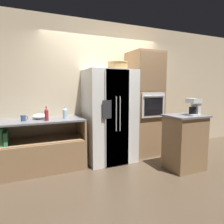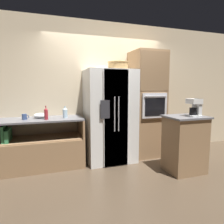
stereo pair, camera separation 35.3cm
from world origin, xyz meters
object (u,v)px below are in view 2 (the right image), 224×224
at_px(fruit_bowl, 101,68).
at_px(coffee_maker, 195,107).
at_px(wall_oven, 147,104).
at_px(refrigerator, 110,116).
at_px(mixing_bowl, 40,115).
at_px(mug, 25,117).
at_px(bottle_tall, 65,112).
at_px(bottle_short, 46,114).
at_px(wicker_basket, 118,65).

distance_m(fruit_bowl, coffee_maker, 1.80).
bearing_deg(wall_oven, fruit_bowl, -175.34).
bearing_deg(refrigerator, mixing_bowl, 173.78).
height_order(fruit_bowl, mug, fruit_bowl).
bearing_deg(refrigerator, mug, 179.20).
distance_m(refrigerator, wall_oven, 0.87).
relative_size(wall_oven, bottle_tall, 10.37).
height_order(mug, coffee_maker, coffee_maker).
distance_m(mug, mixing_bowl, 0.28).
distance_m(refrigerator, mixing_bowl, 1.30).
height_order(bottle_short, mixing_bowl, bottle_short).
bearing_deg(coffee_maker, wall_oven, 106.84).
distance_m(wall_oven, bottle_short, 2.05).
relative_size(wall_oven, wicker_basket, 5.49).
bearing_deg(bottle_tall, refrigerator, -1.54).
relative_size(wicker_basket, bottle_short, 1.66).
xyz_separation_m(refrigerator, wicker_basket, (0.15, -0.06, 0.98)).
height_order(wall_oven, fruit_bowl, wall_oven).
height_order(wall_oven, wicker_basket, wall_oven).
distance_m(bottle_short, mug, 0.38).
xyz_separation_m(refrigerator, fruit_bowl, (-0.17, -0.02, 0.93)).
relative_size(refrigerator, mixing_bowl, 7.32).
relative_size(bottle_short, mixing_bowl, 0.99).
height_order(refrigerator, wall_oven, wall_oven).
height_order(bottle_short, mug, bottle_short).
height_order(bottle_tall, mixing_bowl, bottle_tall).
bearing_deg(wicker_basket, mug, 177.10).
bearing_deg(bottle_tall, bottle_short, -159.43).
distance_m(refrigerator, bottle_short, 1.20).
height_order(wicker_basket, coffee_maker, wicker_basket).
bearing_deg(wall_oven, bottle_short, -175.34).
bearing_deg(bottle_short, fruit_bowl, 4.66).
relative_size(fruit_bowl, bottle_tall, 1.05).
bearing_deg(fruit_bowl, coffee_maker, -36.30).
bearing_deg(mixing_bowl, bottle_short, -67.85).
bearing_deg(wall_oven, coffee_maker, -73.16).
xyz_separation_m(fruit_bowl, mug, (-1.38, 0.04, -0.87)).
bearing_deg(bottle_tall, mixing_bowl, 164.79).
xyz_separation_m(mug, coffee_maker, (2.72, -1.03, 0.19)).
bearing_deg(mug, bottle_short, -19.12).
bearing_deg(mixing_bowl, refrigerator, -6.22).
relative_size(refrigerator, bottle_tall, 8.47).
relative_size(wall_oven, bottle_short, 9.10).
xyz_separation_m(wall_oven, mixing_bowl, (-2.14, 0.08, -0.15)).
height_order(fruit_bowl, bottle_tall, fruit_bowl).
bearing_deg(fruit_bowl, refrigerator, 6.22).
relative_size(fruit_bowl, mixing_bowl, 0.91).
xyz_separation_m(wall_oven, fruit_bowl, (-1.02, -0.08, 0.72)).
bearing_deg(mug, wicker_basket, -2.90).
distance_m(wicker_basket, mug, 1.93).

